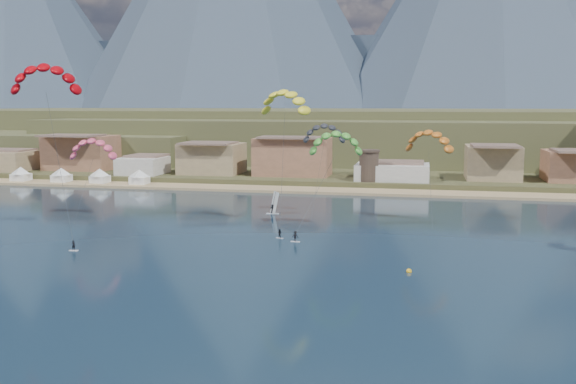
{
  "coord_description": "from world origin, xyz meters",
  "views": [
    {
      "loc": [
        19.28,
        -59.3,
        22.84
      ],
      "look_at": [
        0.0,
        32.0,
        10.0
      ],
      "focal_mm": 40.07,
      "sensor_mm": 36.0,
      "label": 1
    }
  ],
  "objects_px": {
    "kitesurfer_yellow": "(285,99)",
    "kitesurfer_green": "(335,140)",
    "windsurfer": "(273,207)",
    "kitesurfer_red": "(45,74)",
    "watchtower": "(369,165)",
    "buoy": "(409,271)"
  },
  "relations": [
    {
      "from": "kitesurfer_green",
      "to": "buoy",
      "type": "height_order",
      "value": "kitesurfer_green"
    },
    {
      "from": "watchtower",
      "to": "kitesurfer_red",
      "type": "xyz_separation_m",
      "value": [
        -47.96,
        -75.14,
        21.34
      ]
    },
    {
      "from": "kitesurfer_green",
      "to": "windsurfer",
      "type": "height_order",
      "value": "kitesurfer_green"
    },
    {
      "from": "kitesurfer_yellow",
      "to": "buoy",
      "type": "relative_size",
      "value": 34.8
    },
    {
      "from": "kitesurfer_red",
      "to": "kitesurfer_green",
      "type": "relative_size",
      "value": 1.52
    },
    {
      "from": "kitesurfer_red",
      "to": "kitesurfer_yellow",
      "type": "bearing_deg",
      "value": 24.6
    },
    {
      "from": "kitesurfer_yellow",
      "to": "kitesurfer_red",
      "type": "bearing_deg",
      "value": -155.4
    },
    {
      "from": "kitesurfer_red",
      "to": "kitesurfer_yellow",
      "type": "xyz_separation_m",
      "value": [
        37.3,
        17.08,
        -3.95
      ]
    },
    {
      "from": "watchtower",
      "to": "kitesurfer_yellow",
      "type": "height_order",
      "value": "kitesurfer_yellow"
    },
    {
      "from": "kitesurfer_red",
      "to": "watchtower",
      "type": "bearing_deg",
      "value": 57.45
    },
    {
      "from": "kitesurfer_yellow",
      "to": "kitesurfer_green",
      "type": "bearing_deg",
      "value": -4.54
    },
    {
      "from": "windsurfer",
      "to": "buoy",
      "type": "xyz_separation_m",
      "value": [
        28.91,
        -41.89,
        -1.35
      ]
    },
    {
      "from": "windsurfer",
      "to": "kitesurfer_green",
      "type": "bearing_deg",
      "value": -44.03
    },
    {
      "from": "kitesurfer_yellow",
      "to": "kitesurfer_green",
      "type": "relative_size",
      "value": 1.3
    },
    {
      "from": "watchtower",
      "to": "kitesurfer_red",
      "type": "height_order",
      "value": "kitesurfer_red"
    },
    {
      "from": "kitesurfer_yellow",
      "to": "kitesurfer_green",
      "type": "distance_m",
      "value": 12.01
    },
    {
      "from": "kitesurfer_red",
      "to": "kitesurfer_yellow",
      "type": "relative_size",
      "value": 1.17
    },
    {
      "from": "kitesurfer_green",
      "to": "windsurfer",
      "type": "relative_size",
      "value": 4.39
    },
    {
      "from": "kitesurfer_red",
      "to": "windsurfer",
      "type": "bearing_deg",
      "value": 43.97
    },
    {
      "from": "kitesurfer_yellow",
      "to": "buoy",
      "type": "xyz_separation_m",
      "value": [
        23.48,
        -28.23,
        -23.62
      ]
    },
    {
      "from": "kitesurfer_red",
      "to": "kitesurfer_green",
      "type": "bearing_deg",
      "value": 19.25
    },
    {
      "from": "kitesurfer_green",
      "to": "buoy",
      "type": "bearing_deg",
      "value": -62.98
    }
  ]
}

